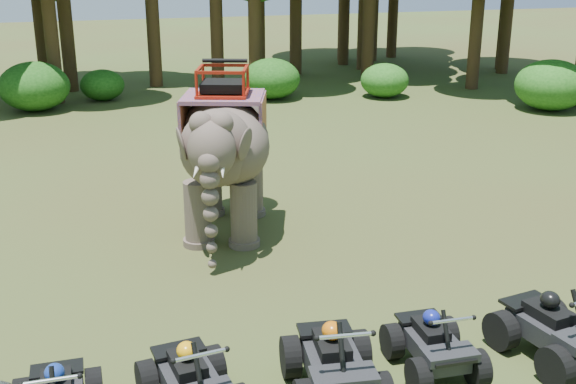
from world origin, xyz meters
name	(u,v)px	position (x,y,z in m)	size (l,w,h in m)	color
ground	(308,320)	(0.00, 0.00, 0.00)	(110.00, 110.00, 0.00)	#47381E
elephant	(224,149)	(-0.48, 4.48, 1.85)	(1.93, 4.40, 3.69)	brown
atv_1	(190,373)	(-2.28, -1.98, 0.61)	(1.20, 1.64, 1.22)	black
atv_2	(334,354)	(-0.30, -2.13, 0.65)	(1.28, 1.75, 1.30)	black
atv_3	(434,336)	(1.32, -1.97, 0.57)	(1.12, 1.54, 1.14)	black
atv_4	(556,320)	(3.23, -2.18, 0.65)	(1.28, 1.76, 1.30)	black
tree_1	(259,1)	(5.11, 23.56, 3.55)	(4.97, 4.97, 7.10)	#195114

